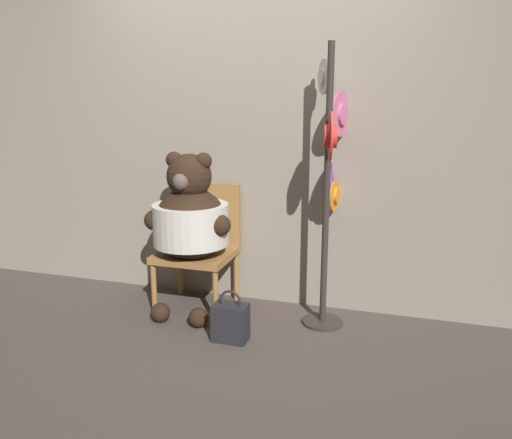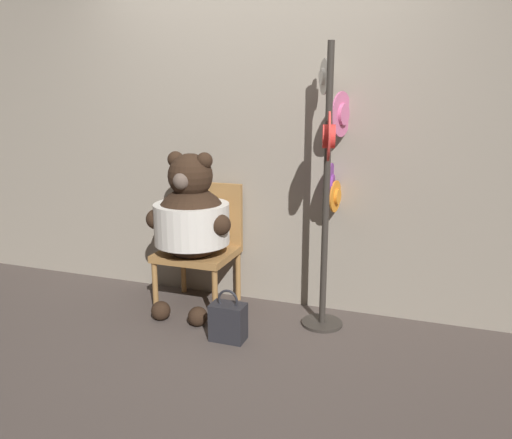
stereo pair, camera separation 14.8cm
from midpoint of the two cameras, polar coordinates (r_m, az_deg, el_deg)
The scene contains 6 objects.
ground_plane at distance 3.32m, azimuth -2.75°, elevation -13.49°, with size 14.00×14.00×0.00m, color #4C423D.
wall_back at distance 3.70m, azimuth 1.61°, elevation 8.72°, with size 8.00×0.10×2.40m.
chair at distance 3.73m, azimuth -5.08°, elevation -2.50°, with size 0.53×0.49×0.90m.
teddy_bear at distance 3.54m, azimuth -6.23°, elevation 0.07°, with size 0.64×0.57×1.16m.
hat_display_rack at distance 3.31m, azimuth 9.70°, elevation 4.93°, with size 0.28×0.63×1.86m.
handbag_on_ground at distance 3.26m, azimuth -1.88°, elevation -11.55°, with size 0.22×0.14×0.34m.
Camera 2 is at (1.21, -2.71, 1.51)m, focal length 35.00 mm.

